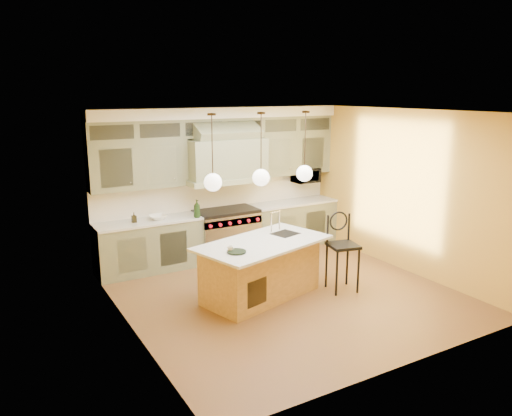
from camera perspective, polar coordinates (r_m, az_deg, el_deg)
floor at (r=8.18m, az=3.48°, el=-9.79°), size 5.00×5.00×0.00m
ceiling at (r=7.53m, az=3.79°, el=10.96°), size 5.00×5.00×0.00m
wall_back at (r=9.87m, az=-4.41°, el=3.01°), size 5.00×0.00×5.00m
wall_front at (r=5.89m, az=17.22°, el=-4.64°), size 5.00×0.00×5.00m
wall_left at (r=6.72m, az=-14.47°, el=-2.26°), size 0.00×5.00×5.00m
wall_right at (r=9.32m, az=16.57°, el=1.89°), size 0.00×5.00×5.00m
back_cabinetry at (r=9.63m, az=-3.73°, el=2.65°), size 5.00×0.77×2.90m
range at (r=9.77m, az=-3.41°, el=-2.89°), size 1.20×0.74×0.96m
kitchen_island at (r=7.92m, az=0.59°, el=-6.88°), size 2.32×1.65×1.35m
counter_stool at (r=8.23m, az=9.81°, el=-4.32°), size 0.54×0.54×1.29m
microwave at (r=10.63m, az=5.71°, el=3.73°), size 0.54×0.37×0.30m
oil_bottle_a at (r=9.14m, az=-6.77°, el=-0.08°), size 0.14×0.14×0.33m
oil_bottle_b at (r=9.01m, az=-13.78°, el=-1.07°), size 0.08×0.08×0.18m
fruit_bowl at (r=9.15m, az=-11.15°, el=-1.04°), size 0.33×0.33×0.08m
cup at (r=7.26m, az=-2.99°, el=-4.69°), size 0.10×0.10×0.09m
pendant_left at (r=7.17m, az=-4.95°, el=3.17°), size 0.26×0.26×1.11m
pendant_center at (r=7.53m, az=0.58°, el=3.71°), size 0.26×0.26×1.11m
pendant_right at (r=7.96m, az=5.56°, el=4.17°), size 0.26×0.26×1.11m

